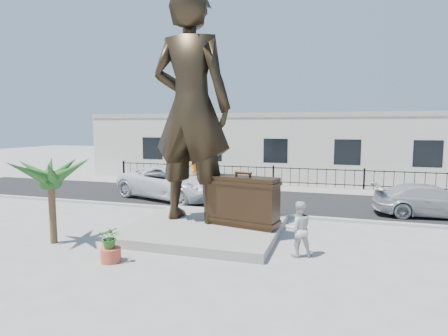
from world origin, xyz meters
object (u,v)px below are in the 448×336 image
object	(u,v)px
suitcase	(243,201)
car_white	(172,182)
tourist	(299,229)
statue	(191,108)

from	to	relation	value
suitcase	car_white	world-z (taller)	suitcase
tourist	car_white	distance (m)	10.08
tourist	statue	bearing A→B (deg)	-45.73
statue	car_white	size ratio (longest dim) A/B	1.36
statue	tourist	distance (m)	5.94
suitcase	car_white	distance (m)	7.35
statue	car_white	world-z (taller)	statue
suitcase	tourist	xyz separation A→B (m)	(2.13, -1.74, -0.36)
tourist	car_white	world-z (taller)	car_white
suitcase	tourist	world-z (taller)	suitcase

